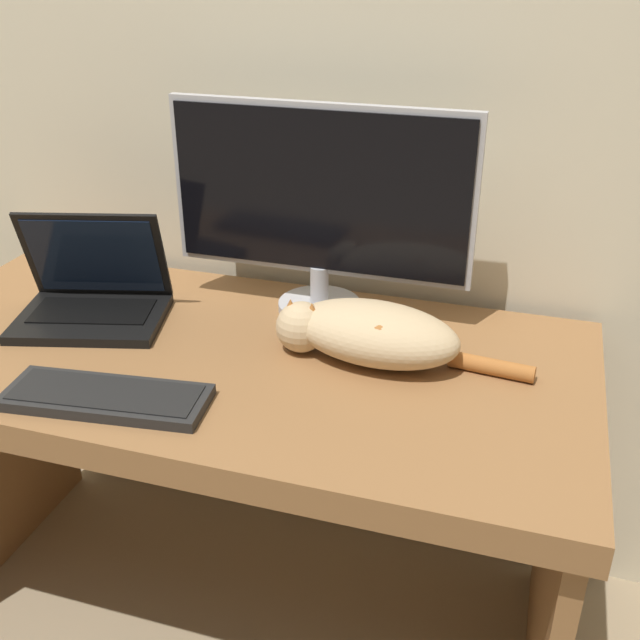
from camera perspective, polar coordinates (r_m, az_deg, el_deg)
wall_back at (r=1.70m, az=-2.32°, el=21.62°), size 6.40×0.06×2.60m
desk at (r=1.58m, az=-6.74°, el=-7.17°), size 1.44×0.70×0.73m
monitor at (r=1.57m, az=-0.03°, el=8.83°), size 0.65×0.18×0.45m
laptop at (r=1.68m, az=-16.94°, el=1.62°), size 0.35×0.30×0.23m
external_keyboard at (r=1.38m, az=-15.98°, el=-5.67°), size 0.38×0.17×0.02m
cat at (r=1.44m, az=3.74°, el=-0.88°), size 0.50×0.21×0.11m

